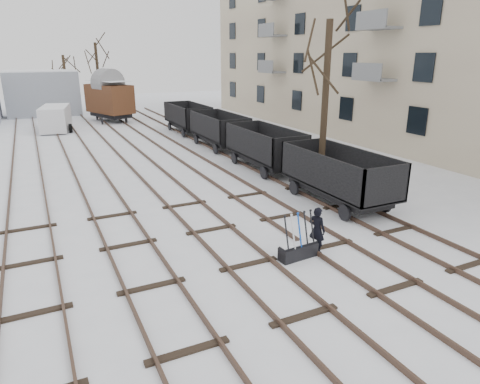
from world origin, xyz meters
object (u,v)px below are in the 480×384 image
object	(u,v)px
ground_frame	(298,250)
worker	(317,230)
panel_van	(56,118)
freight_wagon_a	(338,184)
box_van_wagon	(109,98)

from	to	relation	value
ground_frame	worker	bearing A→B (deg)	2.41
worker	panel_van	distance (m)	28.97
freight_wagon_a	panel_van	xyz separation A→B (m)	(-9.57, 24.77, 0.19)
ground_frame	panel_van	bearing A→B (deg)	95.16
worker	box_van_wagon	size ratio (longest dim) A/B	0.28
worker	panel_van	xyz separation A→B (m)	(-5.95, 28.35, 0.29)
freight_wagon_a	box_van_wagon	bearing A→B (deg)	99.16
box_van_wagon	freight_wagon_a	bearing A→B (deg)	-101.97
panel_van	box_van_wagon	bearing A→B (deg)	44.94
ground_frame	panel_van	world-z (taller)	panel_van
ground_frame	panel_van	xyz separation A→B (m)	(-5.20, 28.45, 0.78)
ground_frame	freight_wagon_a	bearing A→B (deg)	34.88
freight_wagon_a	panel_van	distance (m)	26.56
box_van_wagon	panel_van	size ratio (longest dim) A/B	1.12
panel_van	ground_frame	bearing A→B (deg)	-68.95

